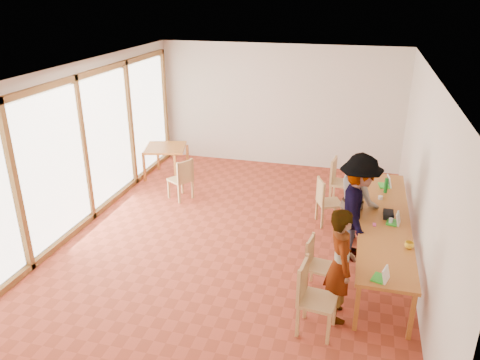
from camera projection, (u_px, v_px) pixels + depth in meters
The scene contains 25 objects.
ground at pixel (237, 237), 8.52m from camera, with size 8.00×8.00×0.00m, color #A33C27.
wall_back at pixel (279, 106), 11.52m from camera, with size 6.00×0.10×3.00m, color beige.
wall_front at pixel (125, 301), 4.38m from camera, with size 6.00×0.10×3.00m, color beige.
wall_right at pixel (424, 177), 7.24m from camera, with size 0.10×8.00×3.00m, color beige.
window_wall at pixel (83, 146), 8.65m from camera, with size 0.10×8.00×3.00m, color white.
ceiling at pixel (237, 69), 7.37m from camera, with size 6.00×8.00×0.04m, color white.
communal_table at pixel (384, 221), 7.61m from camera, with size 0.80×4.00×0.75m.
side_table at pixel (166, 150), 11.00m from camera, with size 0.90×0.90×0.75m.
chair_near at pixel (310, 290), 6.02m from camera, with size 0.51×0.51×0.53m.
chair_mid at pixel (315, 259), 6.89m from camera, with size 0.45×0.45×0.45m.
chair_far at pixel (325, 197), 8.80m from camera, with size 0.55×0.55×0.49m.
chair_empty at pixel (338, 177), 9.65m from camera, with size 0.51×0.51×0.52m.
chair_spare at pixel (183, 175), 9.82m from camera, with size 0.58×0.58×0.48m.
person_near at pixel (340, 265), 6.19m from camera, with size 0.59×0.39×1.63m, color gray.
person_mid at pixel (359, 200), 7.99m from camera, with size 0.83×0.64×1.70m, color gray.
person_far at pixel (358, 208), 7.55m from camera, with size 1.17×0.68×1.82m, color gray.
laptop_near at pixel (382, 276), 5.97m from camera, with size 0.25×0.26×0.19m.
laptop_mid at pixel (395, 221), 7.39m from camera, with size 0.24×0.26×0.19m.
laptop_far at pixel (386, 183), 8.77m from camera, with size 0.25×0.28×0.21m.
yellow_mug at pixel (409, 245), 6.69m from camera, with size 0.13×0.13×0.10m, color gold.
green_bottle at pixel (386, 185), 8.48m from camera, with size 0.07×0.07×0.28m, color #126820.
clear_glass at pixel (391, 221), 7.39m from camera, with size 0.07×0.07×0.09m, color silver.
condiment_cup at pixel (381, 198), 8.25m from camera, with size 0.08×0.08×0.06m, color white.
pink_phone at pixel (374, 225), 7.36m from camera, with size 0.05×0.10×0.01m, color #EE4CA1.
black_pouch at pixel (388, 214), 7.60m from camera, with size 0.16×0.26×0.09m, color black.
Camera 1 is at (1.96, -7.22, 4.22)m, focal length 35.00 mm.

